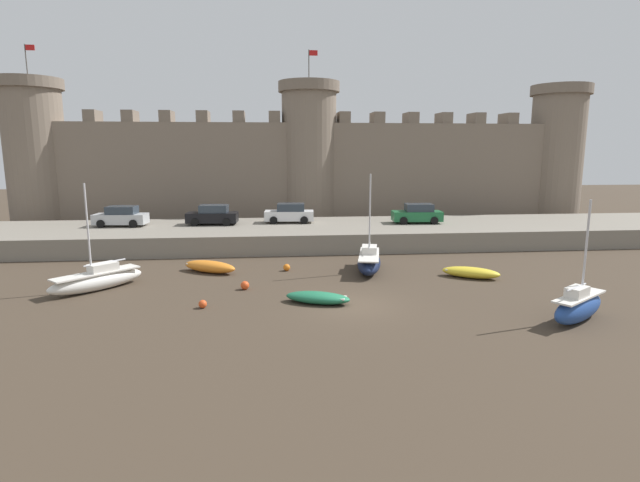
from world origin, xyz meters
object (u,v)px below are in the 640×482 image
rowboat_foreground_right (318,297)px  car_quay_east (213,215)px  rowboat_foreground_left (210,266)px  sailboat_midflat_centre (578,306)px  sailboat_near_channel_left (97,279)px  car_quay_west (121,217)px  mooring_buoy_mid_mud (245,285)px  sailboat_midflat_right (369,261)px  mooring_buoy_near_shore (287,267)px  mooring_buoy_near_channel (203,304)px  rowboat_midflat_left (471,272)px  car_quay_centre_west (290,213)px  car_quay_centre_east (417,214)px

rowboat_foreground_right → car_quay_east: 18.99m
rowboat_foreground_right → rowboat_foreground_left: (-6.11, 7.04, 0.08)m
sailboat_midflat_centre → rowboat_foreground_right: size_ratio=1.56×
sailboat_near_channel_left → car_quay_west: (-2.52, 13.79, 1.67)m
sailboat_midflat_centre → car_quay_west: 33.24m
mooring_buoy_mid_mud → car_quay_east: (-3.26, 14.66, 2.03)m
rowboat_foreground_right → rowboat_foreground_left: bearing=131.0°
car_quay_west → sailboat_midflat_right: bearing=-31.5°
mooring_buoy_near_shore → car_quay_east: size_ratio=0.10×
sailboat_near_channel_left → mooring_buoy_mid_mud: (8.00, -0.72, -0.36)m
sailboat_midflat_centre → mooring_buoy_near_channel: sailboat_midflat_centre is taller
rowboat_foreground_right → sailboat_midflat_right: (3.85, 6.29, 0.35)m
rowboat_foreground_right → sailboat_midflat_right: sailboat_midflat_right is taller
rowboat_foreground_left → car_quay_east: car_quay_east is taller
rowboat_midflat_left → car_quay_east: car_quay_east is taller
sailboat_midflat_right → mooring_buoy_near_shore: 5.22m
rowboat_foreground_right → sailboat_near_channel_left: bearing=162.9°
sailboat_midflat_right → car_quay_west: (-18.11, 11.10, 1.61)m
sailboat_near_channel_left → car_quay_east: bearing=71.2°
rowboat_foreground_left → mooring_buoy_near_shore: 4.80m
rowboat_midflat_left → rowboat_foreground_left: size_ratio=0.93×
sailboat_midflat_centre → rowboat_foreground_left: sailboat_midflat_centre is taller
rowboat_midflat_left → car_quay_west: car_quay_west is taller
rowboat_foreground_right → car_quay_centre_west: bearing=92.1°
sailboat_midflat_centre → car_quay_centre_east: 20.62m
car_quay_centre_west → car_quay_centre_east: size_ratio=1.00×
mooring_buoy_near_shore → mooring_buoy_near_channel: size_ratio=1.09×
car_quay_west → car_quay_east: size_ratio=1.00×
sailboat_midflat_right → car_quay_west: bearing=148.5°
mooring_buoy_mid_mud → mooring_buoy_near_channel: 3.62m
rowboat_foreground_left → car_quay_centre_west: 12.44m
rowboat_foreground_left → car_quay_west: car_quay_west is taller
car_quay_east → car_quay_west: bearing=-178.8°
sailboat_midflat_centre → sailboat_midflat_right: size_ratio=0.89×
sailboat_near_channel_left → rowboat_foreground_left: size_ratio=1.55×
sailboat_near_channel_left → mooring_buoy_near_shore: sailboat_near_channel_left is taller
car_quay_centre_west → mooring_buoy_near_shore: bearing=-93.4°
mooring_buoy_mid_mud → mooring_buoy_near_shore: bearing=59.2°
sailboat_midflat_right → car_quay_centre_east: bearing=59.3°
rowboat_midflat_left → car_quay_centre_west: bearing=126.4°
mooring_buoy_near_channel → rowboat_midflat_left: bearing=15.9°
sailboat_midflat_centre → mooring_buoy_mid_mud: bearing=156.0°
mooring_buoy_near_channel → car_quay_centre_west: (4.97, 18.27, 2.06)m
mooring_buoy_near_channel → car_quay_west: (-8.64, 17.60, 2.06)m
sailboat_near_channel_left → rowboat_foreground_left: (5.63, 3.44, -0.21)m
car_quay_west → car_quay_centre_east: 24.29m
mooring_buoy_mid_mud → mooring_buoy_near_channel: size_ratio=1.18×
rowboat_foreground_right → sailboat_near_channel_left: 12.28m
sailboat_near_channel_left → car_quay_centre_west: (11.08, 14.45, 1.67)m
rowboat_foreground_left → car_quay_centre_east: 18.90m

